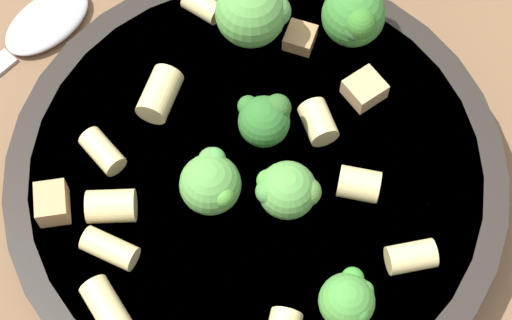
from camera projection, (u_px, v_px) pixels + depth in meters
name	position (u px, v px, depth m)	size (l,w,h in m)	color
ground_plane	(256.00, 190.00, 0.49)	(2.00, 2.00, 0.00)	brown
pasta_bowl	(256.00, 177.00, 0.47)	(0.27, 0.27, 0.03)	#28231E
broccoli_floret_0	(348.00, 300.00, 0.41)	(0.03, 0.03, 0.03)	#93B766
broccoli_floret_1	(287.00, 190.00, 0.43)	(0.03, 0.03, 0.04)	#9EC175
broccoli_floret_2	(253.00, 10.00, 0.47)	(0.04, 0.04, 0.05)	#93B766
broccoli_floret_3	(211.00, 182.00, 0.44)	(0.03, 0.03, 0.04)	#93B766
broccoli_floret_4	(355.00, 16.00, 0.48)	(0.04, 0.04, 0.04)	#84AD60
broccoli_floret_5	(264.00, 119.00, 0.45)	(0.03, 0.03, 0.04)	#84AD60
rigatoni_0	(103.00, 151.00, 0.46)	(0.01, 0.01, 0.03)	#E0C67F
rigatoni_1	(160.00, 94.00, 0.47)	(0.02, 0.02, 0.03)	#E0C67F
rigatoni_2	(106.00, 306.00, 0.42)	(0.01, 0.01, 0.03)	#E0C67F
rigatoni_3	(357.00, 191.00, 0.45)	(0.02, 0.02, 0.02)	#E0C67F
rigatoni_4	(110.00, 248.00, 0.43)	(0.01, 0.01, 0.03)	#E0C67F
rigatoni_5	(318.00, 122.00, 0.46)	(0.02, 0.02, 0.02)	#E0C67F
rigatoni_6	(111.00, 206.00, 0.44)	(0.02, 0.02, 0.03)	#E0C67F
rigatoni_7	(202.00, 6.00, 0.50)	(0.01, 0.01, 0.02)	#E0C67F
rigatoni_8	(411.00, 257.00, 0.43)	(0.01, 0.01, 0.02)	#E0C67F
chicken_chunk_0	(52.00, 203.00, 0.44)	(0.02, 0.02, 0.01)	tan
chicken_chunk_1	(365.00, 89.00, 0.48)	(0.02, 0.02, 0.01)	tan
chicken_chunk_2	(300.00, 38.00, 0.49)	(0.02, 0.02, 0.01)	#A87A4C
spoon	(17.00, 47.00, 0.52)	(0.11, 0.18, 0.01)	silver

